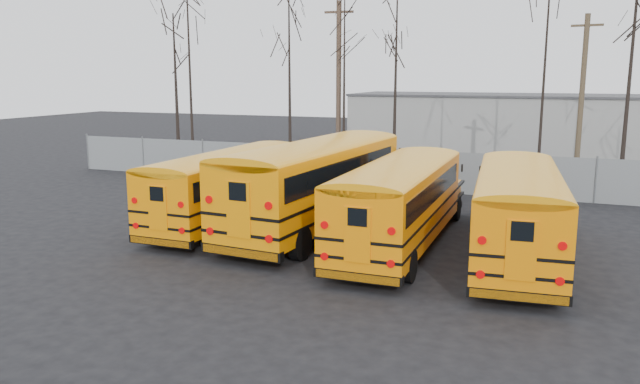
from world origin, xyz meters
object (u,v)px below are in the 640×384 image
at_px(bus_a, 230,181).
at_px(bus_d, 518,205).
at_px(utility_pole_right, 581,99).
at_px(bus_b, 319,177).
at_px(utility_pole_left, 339,83).
at_px(bus_c, 401,196).

xyz_separation_m(bus_a, bus_d, (10.47, -0.92, 0.05)).
height_order(bus_d, utility_pole_right, utility_pole_right).
bearing_deg(bus_a, bus_b, 7.70).
bearing_deg(utility_pole_left, utility_pole_right, -12.29).
height_order(bus_a, utility_pole_left, utility_pole_left).
relative_size(bus_a, utility_pole_right, 1.18).
bearing_deg(bus_d, bus_c, 175.06).
relative_size(bus_a, bus_c, 0.97).
relative_size(bus_b, utility_pole_left, 1.22).
xyz_separation_m(bus_b, utility_pole_right, (8.95, 13.72, 2.46)).
distance_m(utility_pole_left, utility_pole_right, 13.70).
xyz_separation_m(bus_c, utility_pole_left, (-8.07, 16.55, 3.36)).
xyz_separation_m(bus_a, bus_c, (6.85, -0.92, 0.06)).
bearing_deg(utility_pole_right, bus_d, -85.61).
xyz_separation_m(bus_b, bus_c, (3.42, -1.35, -0.23)).
xyz_separation_m(bus_a, utility_pole_right, (12.38, 14.15, 2.75)).
bearing_deg(bus_b, utility_pole_left, 111.72).
distance_m(bus_b, utility_pole_left, 16.21).
bearing_deg(bus_b, bus_d, -6.12).
height_order(bus_c, utility_pole_right, utility_pole_right).
relative_size(bus_a, bus_d, 0.96).
xyz_separation_m(bus_a, bus_b, (3.43, 0.43, 0.29)).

